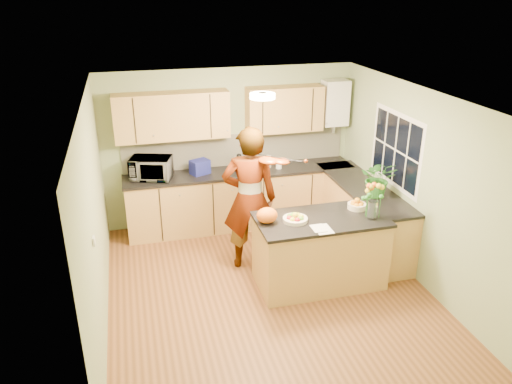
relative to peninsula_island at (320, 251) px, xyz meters
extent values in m
plane|color=brown|center=(-0.70, 0.00, -0.47)|extent=(4.50, 4.50, 0.00)
cube|color=white|center=(-0.70, 0.00, 2.03)|extent=(4.00, 4.50, 0.02)
cube|color=#91A878|center=(-0.70, 2.25, 0.78)|extent=(4.00, 0.02, 2.50)
cube|color=#91A878|center=(-0.70, -2.25, 0.78)|extent=(4.00, 0.02, 2.50)
cube|color=#91A878|center=(-2.70, 0.00, 0.78)|extent=(0.02, 4.50, 2.50)
cube|color=#91A878|center=(1.30, 0.00, 0.78)|extent=(0.02, 4.50, 2.50)
cube|color=tan|center=(-0.60, 1.95, -0.02)|extent=(3.60, 0.60, 0.90)
cube|color=black|center=(-0.60, 1.94, 0.45)|extent=(3.64, 0.62, 0.04)
cube|color=tan|center=(1.00, 0.85, -0.02)|extent=(0.60, 2.20, 0.90)
cube|color=black|center=(0.99, 0.85, 0.45)|extent=(0.62, 2.24, 0.04)
cube|color=beige|center=(-0.60, 2.23, 0.73)|extent=(3.60, 0.02, 0.52)
cube|color=tan|center=(-1.60, 2.08, 1.38)|extent=(1.70, 0.34, 0.70)
cube|color=tan|center=(0.15, 2.08, 1.38)|extent=(1.20, 0.34, 0.70)
cube|color=white|center=(1.00, 2.09, 1.43)|extent=(0.40, 0.30, 0.72)
cylinder|color=#B2B2B7|center=(1.00, 2.09, 1.03)|extent=(0.06, 0.06, 0.20)
cube|color=white|center=(1.30, 0.60, 1.08)|extent=(0.01, 1.30, 1.05)
cube|color=black|center=(1.29, 0.60, 1.08)|extent=(0.01, 1.18, 0.92)
cube|color=white|center=(-2.68, -0.60, 0.83)|extent=(0.02, 0.09, 0.09)
cylinder|color=#FFEABF|center=(-0.70, 0.30, 1.99)|extent=(0.30, 0.30, 0.06)
cylinder|color=white|center=(-0.70, 0.30, 2.02)|extent=(0.10, 0.10, 0.02)
cube|color=tan|center=(0.00, 0.00, -0.02)|extent=(1.61, 0.80, 0.90)
cube|color=black|center=(0.00, 0.00, 0.45)|extent=(1.65, 0.84, 0.04)
cylinder|color=beige|center=(-0.35, 0.00, 0.49)|extent=(0.31, 0.31, 0.05)
cylinder|color=beige|center=(0.55, 0.15, 0.51)|extent=(0.24, 0.24, 0.07)
cylinder|color=silver|center=(0.60, -0.18, 0.59)|extent=(0.12, 0.12, 0.24)
ellipsoid|color=orange|center=(-0.70, 0.05, 0.57)|extent=(0.32, 0.30, 0.20)
cube|color=white|center=(-0.10, -0.30, 0.48)|extent=(0.20, 0.27, 0.01)
imported|color=tan|center=(-0.76, 0.68, 0.53)|extent=(0.81, 0.62, 2.01)
imported|color=white|center=(-1.97, 1.96, 0.63)|extent=(0.69, 0.57, 0.33)
cube|color=navy|center=(-1.23, 1.97, 0.58)|extent=(0.33, 0.30, 0.22)
cylinder|color=#B2B2B7|center=(-0.61, 1.99, 0.58)|extent=(0.17, 0.17, 0.23)
sphere|color=black|center=(-0.61, 1.99, 0.74)|extent=(0.08, 0.08, 0.08)
cylinder|color=beige|center=(-0.13, 2.00, 0.56)|extent=(0.15, 0.15, 0.18)
cylinder|color=white|center=(0.02, 1.89, 0.54)|extent=(0.12, 0.12, 0.15)
imported|color=#2D7426|center=(1.00, 0.47, 0.73)|extent=(0.60, 0.57, 0.53)
camera|label=1|loc=(-2.23, -5.25, 3.19)|focal=35.00mm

